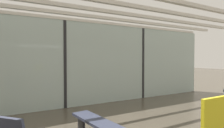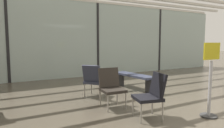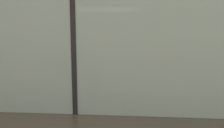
{
  "view_description": "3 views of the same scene",
  "coord_description": "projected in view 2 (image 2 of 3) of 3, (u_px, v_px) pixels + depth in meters",
  "views": [
    {
      "loc": [
        -1.72,
        -1.34,
        1.76
      ],
      "look_at": [
        1.79,
        4.96,
        1.55
      ],
      "focal_mm": 29.49,
      "sensor_mm": 36.0,
      "label": 1
    },
    {
      "loc": [
        -3.68,
        -2.91,
        1.44
      ],
      "look_at": [
        0.18,
        4.22,
        0.58
      ],
      "focal_mm": 32.51,
      "sensor_mm": 36.0,
      "label": 2
    },
    {
      "loc": [
        1.14,
        0.59,
        1.82
      ],
      "look_at": [
        0.68,
        6.32,
        0.89
      ],
      "focal_mm": 37.35,
      "sensor_mm": 36.0,
      "label": 3
    }
  ],
  "objects": [
    {
      "name": "lounge_chair_5",
      "position": [
        111.0,
        85.0,
        4.52
      ],
      "size": [
        0.51,
        0.55,
        0.87
      ],
      "rotation": [
        0.0,
        0.0,
        6.22
      ],
      "color": "#28231E",
      "rests_on": "ground"
    },
    {
      "name": "ground_plane",
      "position": [
        196.0,
        109.0,
        4.44
      ],
      "size": [
        60.0,
        60.0,
        0.0
      ],
      "primitive_type": "plane",
      "color": "#4C4438"
    },
    {
      "name": "waiting_bench",
      "position": [
        134.0,
        78.0,
        6.26
      ],
      "size": [
        0.6,
        1.69,
        0.47
      ],
      "rotation": [
        0.0,
        0.0,
        1.71
      ],
      "color": "#33384C",
      "rests_on": "ground"
    },
    {
      "name": "window_mullion_2",
      "position": [
        159.0,
        40.0,
        10.48
      ],
      "size": [
        0.1,
        0.12,
        3.12
      ],
      "primitive_type": "cube",
      "color": "black",
      "rests_on": "ground"
    },
    {
      "name": "lounge_chair_1",
      "position": [
        152.0,
        93.0,
        3.84
      ],
      "size": [
        0.62,
        0.59,
        0.87
      ],
      "rotation": [
        0.0,
        0.0,
        4.48
      ],
      "color": "black",
      "rests_on": "ground"
    },
    {
      "name": "parked_airplane",
      "position": [
        36.0,
        36.0,
        13.07
      ],
      "size": [
        13.32,
        3.74,
        3.74
      ],
      "color": "#B2BCD6",
      "rests_on": "ground"
    },
    {
      "name": "glass_curtain_wall",
      "position": [
        98.0,
        40.0,
        8.82
      ],
      "size": [
        14.0,
        0.08,
        3.12
      ],
      "primitive_type": "cube",
      "color": "#A3B7B2",
      "rests_on": "ground"
    },
    {
      "name": "info_sign",
      "position": [
        210.0,
        82.0,
        3.89
      ],
      "size": [
        0.44,
        0.32,
        1.44
      ],
      "color": "#333333",
      "rests_on": "ground"
    },
    {
      "name": "window_mullion_1",
      "position": [
        98.0,
        40.0,
        8.82
      ],
      "size": [
        0.1,
        0.12,
        3.12
      ],
      "primitive_type": "cube",
      "color": "black",
      "rests_on": "ground"
    },
    {
      "name": "lounge_chair_0",
      "position": [
        94.0,
        79.0,
        5.31
      ],
      "size": [
        0.71,
        0.71,
        0.87
      ],
      "rotation": [
        0.0,
        0.0,
        2.31
      ],
      "color": "#33384C",
      "rests_on": "ground"
    },
    {
      "name": "window_mullion_0",
      "position": [
        7.0,
        39.0,
        7.16
      ],
      "size": [
        0.1,
        0.12,
        3.12
      ],
      "primitive_type": "cube",
      "color": "black",
      "rests_on": "ground"
    }
  ]
}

